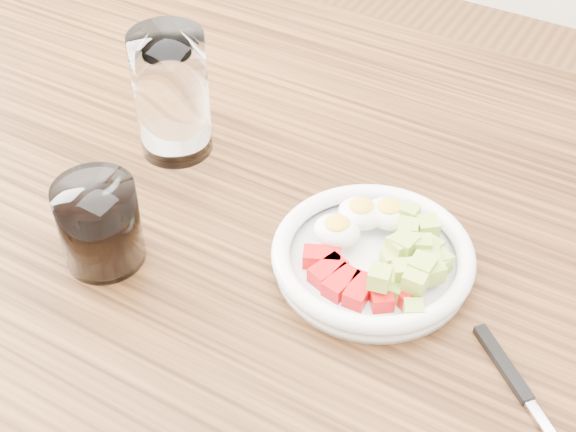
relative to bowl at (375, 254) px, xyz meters
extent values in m
cube|color=brown|center=(-0.73, 0.33, -0.42)|extent=(0.07, 0.07, 0.73)
cube|color=brown|center=(-0.08, -0.02, -0.04)|extent=(1.50, 0.90, 0.04)
cylinder|color=white|center=(0.00, 0.00, -0.01)|extent=(0.18, 0.18, 0.01)
torus|color=white|center=(0.00, 0.00, 0.00)|extent=(0.19, 0.19, 0.02)
cube|color=red|center=(-0.04, -0.03, 0.00)|extent=(0.04, 0.03, 0.02)
cube|color=red|center=(-0.03, -0.04, 0.00)|extent=(0.03, 0.04, 0.02)
cube|color=red|center=(-0.01, -0.05, 0.00)|extent=(0.02, 0.04, 0.02)
cube|color=red|center=(0.01, -0.05, 0.00)|extent=(0.02, 0.04, 0.02)
cube|color=red|center=(0.03, -0.04, 0.00)|extent=(0.04, 0.04, 0.02)
cube|color=red|center=(0.04, -0.03, 0.00)|extent=(0.04, 0.03, 0.02)
ellipsoid|color=white|center=(-0.03, 0.03, 0.01)|extent=(0.05, 0.04, 0.03)
ellipsoid|color=yellow|center=(-0.03, 0.03, 0.02)|extent=(0.02, 0.02, 0.01)
ellipsoid|color=white|center=(-0.01, 0.05, 0.01)|extent=(0.05, 0.04, 0.03)
ellipsoid|color=yellow|center=(-0.01, 0.05, 0.02)|extent=(0.02, 0.02, 0.01)
ellipsoid|color=white|center=(-0.04, 0.00, 0.01)|extent=(0.05, 0.04, 0.03)
ellipsoid|color=yellow|center=(-0.04, 0.00, 0.02)|extent=(0.02, 0.02, 0.01)
cube|color=#B9CF4F|center=(0.06, 0.00, 0.01)|extent=(0.02, 0.02, 0.02)
cube|color=#B9CF4F|center=(0.03, 0.01, 0.00)|extent=(0.03, 0.03, 0.02)
cube|color=#B9CF4F|center=(0.03, -0.03, 0.00)|extent=(0.02, 0.02, 0.02)
cube|color=#B9CF4F|center=(0.02, -0.01, 0.01)|extent=(0.02, 0.02, 0.02)
cube|color=#B9CF4F|center=(0.01, 0.05, 0.02)|extent=(0.02, 0.02, 0.02)
cube|color=#B9CF4F|center=(0.03, 0.04, 0.01)|extent=(0.03, 0.03, 0.02)
cube|color=#B9CF4F|center=(0.05, 0.01, 0.01)|extent=(0.03, 0.03, 0.02)
cube|color=#B9CF4F|center=(0.04, 0.02, 0.01)|extent=(0.02, 0.02, 0.02)
cube|color=#B9CF4F|center=(0.02, -0.04, 0.02)|extent=(0.02, 0.02, 0.02)
cube|color=#B9CF4F|center=(0.05, -0.01, 0.02)|extent=(0.02, 0.02, 0.02)
cube|color=#B9CF4F|center=(0.02, 0.01, 0.02)|extent=(0.02, 0.02, 0.02)
cube|color=#B9CF4F|center=(0.05, -0.03, 0.02)|extent=(0.02, 0.02, 0.02)
cube|color=#B9CF4F|center=(0.06, 0.01, 0.01)|extent=(0.02, 0.02, 0.02)
cube|color=#B9CF4F|center=(0.02, 0.00, 0.01)|extent=(0.02, 0.02, 0.02)
cube|color=#B9CF4F|center=(0.04, -0.02, 0.01)|extent=(0.03, 0.03, 0.02)
cube|color=#B9CF4F|center=(0.02, 0.03, 0.01)|extent=(0.02, 0.02, 0.02)
cube|color=#B9CF4F|center=(0.02, 0.00, 0.02)|extent=(0.03, 0.03, 0.02)
cube|color=#B9CF4F|center=(0.04, 0.02, 0.02)|extent=(0.02, 0.02, 0.02)
cube|color=#B9CF4F|center=(0.06, -0.05, 0.00)|extent=(0.02, 0.02, 0.02)
cube|color=#B9CF4F|center=(0.03, 0.03, 0.01)|extent=(0.03, 0.03, 0.02)
cube|color=#B9CF4F|center=(0.06, 0.01, 0.01)|extent=(0.03, 0.03, 0.02)
cube|color=black|center=(0.14, -0.05, -0.01)|extent=(0.07, 0.06, 0.01)
cube|color=silver|center=(0.19, -0.09, -0.01)|extent=(0.04, 0.04, 0.00)
cylinder|color=white|center=(-0.27, 0.06, 0.05)|extent=(0.08, 0.08, 0.14)
cylinder|color=white|center=(-0.23, -0.12, 0.03)|extent=(0.08, 0.08, 0.09)
cylinder|color=black|center=(-0.23, -0.12, 0.02)|extent=(0.07, 0.07, 0.07)
camera|label=1|loc=(0.19, -0.49, 0.53)|focal=50.00mm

